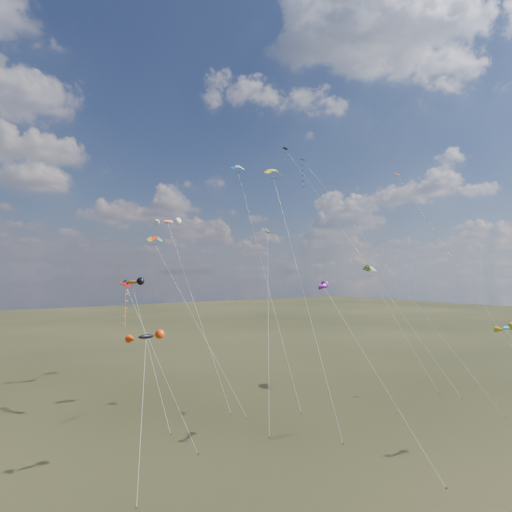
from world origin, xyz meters
TOP-DOWN VIEW (x-y plane):
  - ground at (0.00, 0.00)m, footprint 400.00×400.00m
  - diamond_black_high at (18.15, 31.22)m, footprint 7.43×29.18m
  - diamond_navy_tall at (13.61, 21.17)m, footprint 8.76×26.33m
  - diamond_black_mid at (0.07, 15.58)m, footprint 8.16×10.80m
  - diamond_red_low at (-17.19, 16.48)m, footprint 4.86×8.58m
  - diamond_orange_center at (11.94, -1.15)m, footprint 3.46×21.99m
  - parafoil_yellow at (3.62, 18.88)m, footprint 5.45×17.00m
  - parafoil_blue_white at (8.89, 35.41)m, footprint 7.55×24.12m
  - parafoil_striped at (20.12, 16.54)m, footprint 5.43×10.54m
  - parafoil_tricolor at (-10.66, 24.90)m, footprint 8.22×10.93m
  - novelty_black_orange at (-18.22, 9.34)m, footprint 4.90×7.16m
  - novelty_orange_black at (-13.49, 25.34)m, footprint 2.51×11.63m
  - novelty_white_purple at (-0.29, 5.37)m, footprint 2.45×15.06m
  - novelty_redwhite_stripe at (-3.38, 36.98)m, footprint 3.69×20.87m
  - novelty_blue_yellow at (10.61, -7.81)m, footprint 4.44×6.23m

SIDE VIEW (x-z plane):
  - ground at x=0.00m, z-range 0.00..0.00m
  - novelty_black_orange at x=-18.22m, z-range 5.37..17.13m
  - novelty_blue_yellow at x=10.61m, z-range 5.59..17.66m
  - diamond_red_low at x=-17.19m, z-range 5.08..20.94m
  - novelty_white_purple at x=-0.29m, z-range 7.48..23.51m
  - novelty_orange_black at x=-13.49m, z-range 7.51..23.79m
  - diamond_black_mid at x=0.07m, z-range 4.47..26.86m
  - parafoil_striped at x=20.12m, z-range 8.49..27.04m
  - diamond_orange_center at x=11.94m, z-range 4.63..33.87m
  - parafoil_tricolor at x=-10.66m, z-range 10.21..31.98m
  - novelty_redwhite_stripe at x=-3.38m, z-range 12.03..37.57m
  - diamond_navy_tall at x=13.61m, z-range 12.20..46.68m
  - parafoil_yellow at x=3.62m, z-range 14.87..46.15m
  - diamond_black_high at x=18.15m, z-range 14.00..53.24m
  - parafoil_blue_white at x=8.89m, z-range 16.96..52.59m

